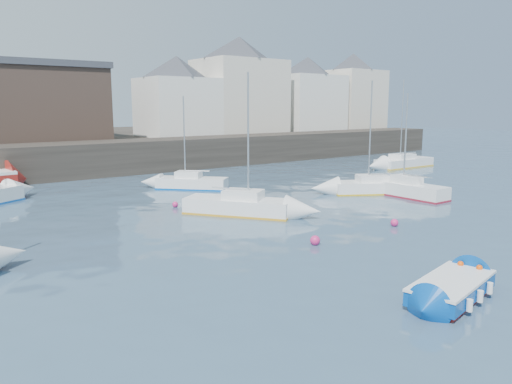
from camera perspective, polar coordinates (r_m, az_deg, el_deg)
water at (r=20.26m, az=21.13°, el=-8.87°), size 220.00×220.00×0.00m
quay_wall at (r=48.10m, az=-16.74°, el=3.76°), size 90.00×5.00×3.00m
land_strip at (r=65.24m, az=-22.28°, el=4.86°), size 90.00×32.00×2.80m
bldg_east_a at (r=63.53m, az=-1.89°, el=12.15°), size 13.36×13.36×11.80m
bldg_east_b at (r=70.03m, az=5.88°, el=11.13°), size 11.88×11.88×9.95m
bldg_east_c at (r=76.43m, az=10.95°, el=11.27°), size 11.14×11.14×10.95m
bldg_east_d at (r=58.33m, az=-8.98°, el=10.83°), size 11.14×11.14×8.95m
warehouse at (r=53.97m, az=-26.10°, el=9.25°), size 16.40×10.40×7.60m
blue_dinghy at (r=17.70m, az=21.44°, el=-10.23°), size 4.04×2.35×0.72m
sailboat_b at (r=29.05m, az=-1.98°, el=-1.55°), size 5.29×6.29×8.10m
sailboat_c at (r=36.07m, az=17.10°, el=0.29°), size 1.76×5.40×7.09m
sailboat_d at (r=37.09m, az=13.54°, el=0.61°), size 6.41×4.88×7.98m
sailboat_f at (r=38.21m, az=-7.37°, el=1.08°), size 4.91×5.07×6.96m
sailboat_g at (r=53.66m, az=16.55°, el=3.29°), size 7.00×2.31×8.83m
buoy_near at (r=23.03m, az=6.76°, el=-6.01°), size 0.46×0.46×0.46m
buoy_mid at (r=27.31m, az=15.52°, el=-3.78°), size 0.41×0.41×0.41m
buoy_far at (r=31.59m, az=-9.21°, el=-1.72°), size 0.37×0.37×0.37m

